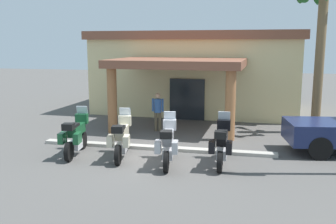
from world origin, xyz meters
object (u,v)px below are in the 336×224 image
object	(u,v)px
motel_building	(199,71)
motorcycle_silver	(168,144)
motorcycle_cream	(122,138)
pedestrian	(158,109)
motorcycle_green	(76,136)
palm_tree_near_portico	(322,24)
motorcycle_black	(222,144)

from	to	relation	value
motel_building	motorcycle_silver	bearing A→B (deg)	-84.95
motel_building	motorcycle_cream	world-z (taller)	motel_building
motel_building	pedestrian	xyz separation A→B (m)	(-0.96, -6.11, -1.29)
motorcycle_green	palm_tree_near_portico	distance (m)	11.02
motorcycle_green	motorcycle_black	world-z (taller)	same
motel_building	motorcycle_silver	xyz separation A→B (m)	(0.51, -10.68, -1.59)
motel_building	motorcycle_black	distance (m)	10.68
motorcycle_black	motorcycle_cream	bearing A→B (deg)	89.34
motorcycle_green	motorcycle_black	xyz separation A→B (m)	(5.09, -0.02, 0.00)
motel_building	pedestrian	bearing A→B (deg)	-96.65
motorcycle_cream	motorcycle_silver	world-z (taller)	same
palm_tree_near_portico	pedestrian	bearing A→B (deg)	-169.66
motorcycle_cream	pedestrian	size ratio (longest dim) A/B	1.29
motorcycle_silver	motorcycle_black	bearing A→B (deg)	-86.70
palm_tree_near_portico	motorcycle_green	bearing A→B (deg)	-148.04
motorcycle_black	pedestrian	distance (m)	5.29
motorcycle_cream	motorcycle_black	distance (m)	3.39
motorcycle_cream	palm_tree_near_portico	xyz separation A→B (m)	(7.03, 5.45, 3.96)
motorcycle_cream	motorcycle_black	world-z (taller)	same
motel_building	palm_tree_near_portico	distance (m)	7.97
motel_building	motorcycle_green	bearing A→B (deg)	-103.31
pedestrian	palm_tree_near_portico	size ratio (longest dim) A/B	0.26
motorcycle_black	palm_tree_near_portico	bearing A→B (deg)	-34.14
motel_building	motorcycle_black	size ratio (longest dim) A/B	5.29
motorcycle_silver	palm_tree_near_portico	distance (m)	8.82
motorcycle_silver	pedestrian	bearing A→B (deg)	9.65
motorcycle_green	pedestrian	xyz separation A→B (m)	(1.92, 4.20, 0.29)
motel_building	motorcycle_green	world-z (taller)	motel_building
motorcycle_black	palm_tree_near_portico	world-z (taller)	palm_tree_near_portico
motel_building	palm_tree_near_portico	xyz separation A→B (m)	(5.84, -4.87, 2.37)
motorcycle_silver	motorcycle_black	xyz separation A→B (m)	(1.70, 0.35, 0.00)
motorcycle_silver	motorcycle_green	bearing A→B (deg)	75.61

